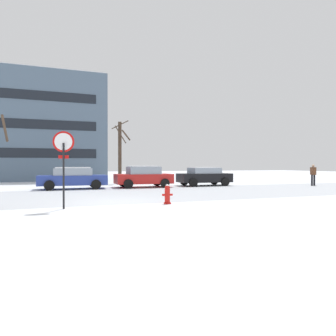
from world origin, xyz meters
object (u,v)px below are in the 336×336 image
Objects in this scene: stop_sign at (64,155)px; parked_car_black at (204,176)px; parked_car_red at (143,176)px; pedestrian_crossing at (313,173)px; parked_car_blue at (73,178)px; fire_hydrant at (167,194)px.

stop_sign is 14.19m from parked_car_black.
parked_car_red is 13.16m from pedestrian_crossing.
parked_car_blue is at bearing 179.57° from parked_car_black.
stop_sign is at bearing -177.76° from fire_hydrant.
parked_car_black is at bearing 161.02° from pedestrian_crossing.
pedestrian_crossing is at bearing -9.07° from parked_car_blue.
fire_hydrant is 10.01m from parked_car_blue.
parked_car_black is (9.70, -0.07, -0.01)m from parked_car_blue.
parked_car_red is at bearing 59.61° from stop_sign.
stop_sign is 11.13m from parked_car_red.
parked_car_black is at bearing 42.36° from stop_sign.
stop_sign is 1.72× the size of pedestrian_crossing.
pedestrian_crossing is at bearing -12.15° from parked_car_red.
pedestrian_crossing is (18.46, 6.77, -1.03)m from stop_sign.
parked_car_red is (1.55, 9.38, 0.37)m from fire_hydrant.
pedestrian_crossing reaches higher than parked_car_black.
fire_hydrant is 0.20× the size of parked_car_red.
parked_car_blue reaches higher than parked_car_black.
stop_sign reaches higher than parked_car_black.
stop_sign is 19.69m from pedestrian_crossing.
stop_sign is 9.71m from parked_car_blue.
fire_hydrant is (4.05, 0.16, -1.58)m from stop_sign.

